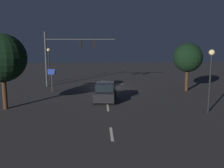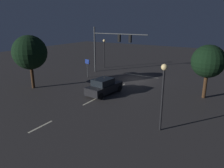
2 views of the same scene
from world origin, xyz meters
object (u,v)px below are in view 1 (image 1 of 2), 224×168
(street_lamp_right_kerb, at_px, (49,58))
(route_sign, at_px, (52,75))
(traffic_signal_assembly, at_px, (68,50))
(car_approaching, at_px, (105,92))
(street_lamp_left_kerb, at_px, (211,69))
(tree_left_near, at_px, (188,58))
(tree_right_near, at_px, (2,58))

(street_lamp_right_kerb, distance_m, route_sign, 6.82)
(traffic_signal_assembly, relative_size, route_sign, 3.35)
(traffic_signal_assembly, distance_m, car_approaching, 9.95)
(traffic_signal_assembly, xyz_separation_m, street_lamp_left_kerb, (-12.15, 12.59, -1.15))
(traffic_signal_assembly, bearing_deg, tree_left_near, 164.53)
(route_sign, bearing_deg, tree_right_near, 71.27)
(traffic_signal_assembly, xyz_separation_m, tree_left_near, (-13.62, 3.77, -0.82))
(street_lamp_left_kerb, relative_size, tree_right_near, 0.80)
(car_approaching, height_order, tree_right_near, tree_right_near)
(street_lamp_right_kerb, xyz_separation_m, route_sign, (-1.55, 6.48, -1.45))
(route_sign, height_order, tree_left_near, tree_left_near)
(street_lamp_left_kerb, bearing_deg, tree_left_near, -99.50)
(route_sign, distance_m, tree_right_near, 7.87)
(street_lamp_left_kerb, xyz_separation_m, street_lamp_right_kerb, (15.14, -15.50, -0.09))
(car_approaching, height_order, street_lamp_right_kerb, street_lamp_right_kerb)
(traffic_signal_assembly, distance_m, route_sign, 4.70)
(tree_left_near, bearing_deg, street_lamp_right_kerb, -21.90)
(street_lamp_right_kerb, bearing_deg, traffic_signal_assembly, 135.79)
(street_lamp_right_kerb, height_order, route_sign, street_lamp_right_kerb)
(car_approaching, distance_m, street_lamp_right_kerb, 13.49)
(street_lamp_left_kerb, height_order, route_sign, street_lamp_left_kerb)
(street_lamp_left_kerb, relative_size, tree_left_near, 0.90)
(street_lamp_left_kerb, distance_m, street_lamp_right_kerb, 21.67)
(car_approaching, bearing_deg, traffic_signal_assembly, -62.03)
(route_sign, bearing_deg, street_lamp_right_kerb, -76.57)
(tree_right_near, bearing_deg, street_lamp_left_kerb, 173.30)
(car_approaching, bearing_deg, tree_right_near, 17.42)
(traffic_signal_assembly, height_order, route_sign, traffic_signal_assembly)
(car_approaching, distance_m, route_sign, 7.43)
(tree_left_near, distance_m, tree_right_near, 18.82)
(tree_left_near, height_order, tree_right_near, tree_right_near)
(traffic_signal_assembly, distance_m, street_lamp_left_kerb, 17.53)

